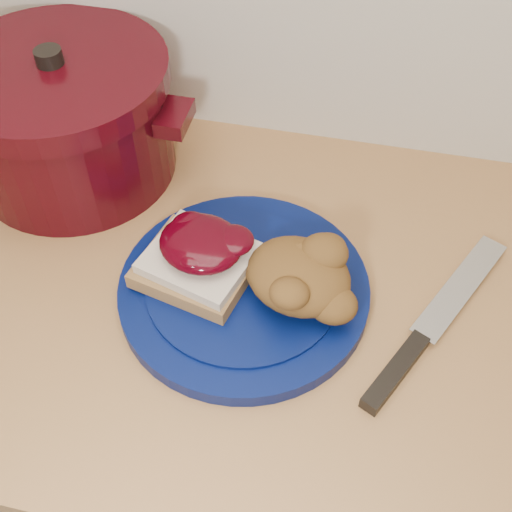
% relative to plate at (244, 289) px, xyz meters
% --- Properties ---
extents(base_cabinet, '(4.00, 0.60, 0.86)m').
position_rel_plate_xyz_m(base_cabinet, '(0.01, 0.01, -0.48)').
color(base_cabinet, beige).
rests_on(base_cabinet, floor).
extents(plate, '(0.37, 0.37, 0.02)m').
position_rel_plate_xyz_m(plate, '(0.00, 0.00, 0.00)').
color(plate, '#051047').
rests_on(plate, wood_countertop).
extents(sandwich, '(0.15, 0.13, 0.06)m').
position_rel_plate_xyz_m(sandwich, '(-0.05, 0.00, 0.04)').
color(sandwich, olive).
rests_on(sandwich, plate).
extents(stuffing_mound, '(0.15, 0.14, 0.06)m').
position_rel_plate_xyz_m(stuffing_mound, '(0.06, -0.00, 0.04)').
color(stuffing_mound, brown).
rests_on(stuffing_mound, plate).
extents(chef_knife, '(0.16, 0.27, 0.02)m').
position_rel_plate_xyz_m(chef_knife, '(0.20, -0.04, -0.00)').
color(chef_knife, black).
rests_on(chef_knife, wood_countertop).
extents(butter_knife, '(0.07, 0.15, 0.00)m').
position_rel_plate_xyz_m(butter_knife, '(0.22, 0.01, -0.01)').
color(butter_knife, silver).
rests_on(butter_knife, wood_countertop).
extents(dutch_oven, '(0.34, 0.29, 0.18)m').
position_rel_plate_xyz_m(dutch_oven, '(-0.28, 0.17, 0.07)').
color(dutch_oven, '#34050B').
rests_on(dutch_oven, wood_countertop).
extents(pepper_grinder, '(0.06, 0.06, 0.14)m').
position_rel_plate_xyz_m(pepper_grinder, '(-0.31, 0.23, 0.06)').
color(pepper_grinder, black).
rests_on(pepper_grinder, wood_countertop).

